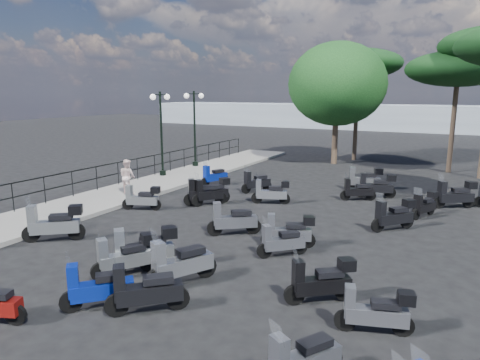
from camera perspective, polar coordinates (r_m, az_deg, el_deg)
The scene contains 34 objects.
ground at distance 14.25m, azimuth -2.49°, elevation -6.88°, with size 120.00×120.00×0.00m, color black.
sidewalk at distance 20.31m, azimuth -14.12°, elevation -1.39°, with size 3.00×30.00×0.15m, color slate.
railing at distance 20.90m, azimuth -17.25°, elevation 1.09°, with size 0.04×26.04×1.10m.
lamp_post_1 at distance 23.08m, azimuth -10.46°, elevation 6.81°, with size 0.45×1.29×4.42m.
lamp_post_2 at distance 25.86m, azimuth -6.08°, elevation 7.48°, with size 0.73×1.23×4.46m.
pedestrian_far at distance 19.32m, azimuth -14.77°, elevation 0.46°, with size 0.74×0.58×1.53m, color beige.
scooter_2 at distance 14.38m, azimuth -23.56°, elevation -5.38°, with size 1.54×1.31×1.47m.
scooter_3 at distance 17.09m, azimuth -12.95°, elevation -2.40°, with size 1.49×0.79×1.24m.
scooter_4 at distance 17.45m, azimuth -4.83°, elevation -1.79°, with size 1.40×1.23×1.40m.
scooter_5 at distance 21.17m, azimuth -3.47°, elevation 0.51°, with size 0.79×1.58×1.31m.
scooter_7 at distance 9.32m, azimuth -12.52°, elevation -14.31°, with size 1.36×1.25×1.39m.
scooter_8 at distance 11.37m, azimuth -12.65°, elevation -9.08°, with size 1.42×1.44×1.47m.
scooter_9 at distance 17.51m, azimuth -3.82°, elevation -1.61°, with size 1.05×1.57×1.38m.
scooter_10 at distance 17.62m, azimuth 4.18°, elevation -1.67°, with size 1.54×0.80×1.28m.
scooter_11 at distance 19.67m, azimuth 2.14°, elevation -0.34°, with size 0.94×1.47×1.30m.
scooter_12 at distance 9.77m, azimuth -18.40°, elevation -13.54°, with size 1.23×1.26×1.32m.
scooter_13 at distance 11.16m, azimuth -15.02°, elevation -9.84°, with size 1.06×1.49×1.34m.
scooter_14 at distance 10.44m, azimuth -8.02°, elevation -11.02°, with size 1.04×1.71×1.49m.
scooter_15 at distance 13.77m, azimuth -0.97°, elevation -5.41°, with size 1.47×1.16×1.40m.
scooter_16 at distance 18.81m, azimuth 15.36°, elevation -1.40°, with size 1.38×0.86×1.21m.
scooter_17 at distance 20.85m, azimuth 16.25°, elevation 0.09°, with size 1.69×0.85×1.40m.
scooter_19 at distance 8.82m, azimuth 17.61°, elevation -16.41°, with size 1.45×0.67×1.18m.
scooter_20 at distance 12.09m, azimuth 5.53°, elevation -8.25°, with size 1.13×1.13×1.20m.
scooter_21 at distance 12.78m, azimuth 6.54°, elevation -6.85°, with size 1.53×0.83×1.29m.
scooter_22 at distance 17.10m, azimuth 23.37°, elevation -3.14°, with size 0.78×1.41×1.19m.
scooter_23 at distance 19.51m, azimuth 17.70°, elevation -0.78°, with size 1.68×0.79×1.38m.
scooter_24 at distance 7.26m, azimuth 8.29°, elevation -22.71°, with size 0.92×1.36×1.23m.
scooter_26 at distance 9.68m, azimuth 10.75°, elevation -13.19°, with size 1.36×1.13×1.28m.
scooter_27 at distance 15.11m, azimuth 19.81°, elevation -4.50°, with size 1.24×1.36×1.34m.
scooter_28 at distance 18.95m, azimuth 26.75°, elevation -1.81°, with size 1.55×1.12×1.40m.
broadleaf_tree at distance 28.01m, azimuth 12.84°, elevation 12.35°, with size 6.12×6.12×7.64m.
pine_0 at distance 27.19m, azimuth 27.10°, elevation 13.04°, with size 5.68×5.68×6.81m.
pine_2 at distance 30.05m, azimuth 15.59°, elevation 14.67°, with size 5.61×5.61×7.36m.
distant_hills at distance 57.14m, azimuth 21.17°, elevation 7.77°, with size 70.00×8.00×3.00m, color gray.
Camera 1 is at (6.86, -11.65, 4.50)m, focal length 32.00 mm.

